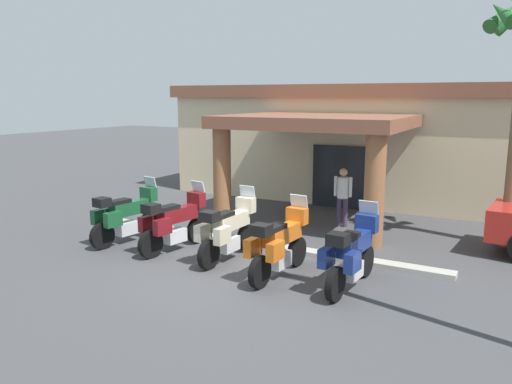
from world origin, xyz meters
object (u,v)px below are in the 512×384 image
Objects in this scene: motorcycle_green at (126,216)px; pedestrian at (343,193)px; motel_building at (362,140)px; motorcycle_blue at (351,254)px; motorcycle_orange at (279,244)px; motorcycle_cream at (228,230)px; motorcycle_maroon at (174,223)px.

motorcycle_green is 1.30× the size of pedestrian.
motorcycle_blue is (2.79, -9.46, -1.39)m from motel_building.
motel_building is 9.75m from motorcycle_orange.
motorcycle_cream is at bearing 159.66° from pedestrian.
motel_building reaches higher than pedestrian.
motel_building reaches higher than motorcycle_orange.
motel_building is 9.25m from motorcycle_cream.
motorcycle_orange is at bearing -103.94° from motorcycle_cream.
motorcycle_orange is at bearing -86.85° from motorcycle_green.
motorcycle_orange is (4.56, -0.35, 0.00)m from motorcycle_green.
motorcycle_maroon and motorcycle_orange have the same top height.
pedestrian is (-1.75, 4.46, 0.29)m from motorcycle_blue.
motorcycle_orange is at bearing -88.58° from motorcycle_maroon.
motorcycle_green and motorcycle_maroon have the same top height.
motorcycle_cream is at bearing -81.03° from motorcycle_green.
motorcycle_cream is at bearing 77.73° from motorcycle_orange.
motorcycle_maroon is 1.00× the size of motorcycle_cream.
motorcycle_green is 1.00× the size of motorcycle_cream.
pedestrian is (1.03, -5.00, -1.11)m from motel_building.
motorcycle_green is at bearing 93.14° from motorcycle_cream.
motorcycle_maroon is 1.30× the size of pedestrian.
motorcycle_blue is at bearing -84.77° from motorcycle_green.
motorcycle_orange and motorcycle_blue have the same top height.
motorcycle_green and motorcycle_orange have the same top height.
motorcycle_orange is (1.27, -9.56, -1.39)m from motel_building.
motel_building is 6.23× the size of motorcycle_maroon.
motorcycle_green and motorcycle_blue have the same top height.
motorcycle_blue is at bearing -94.31° from motorcycle_cream.
motorcycle_cream is 1.00× the size of motorcycle_orange.
motorcycle_green is at bearing 88.99° from motorcycle_orange.
pedestrian reaches higher than motorcycle_green.
motel_building is 9.88m from motorcycle_green.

